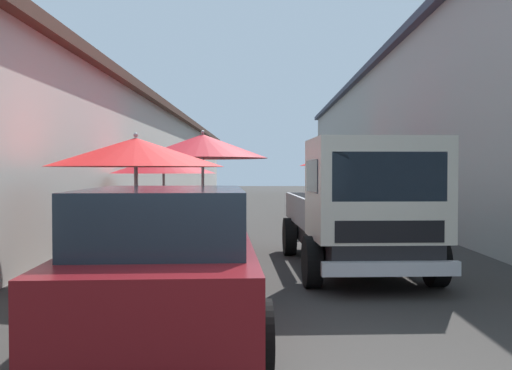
# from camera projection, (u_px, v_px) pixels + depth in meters

# --- Properties ---
(ground) EXTENTS (90.00, 90.00, 0.00)m
(ground) POSITION_uv_depth(u_px,v_px,m) (274.00, 224.00, 17.17)
(ground) COLOR #33302D
(building_left_whitewash) EXTENTS (49.80, 7.50, 4.11)m
(building_left_whitewash) POSITION_uv_depth(u_px,v_px,m) (57.00, 159.00, 19.46)
(building_left_whitewash) COLOR beige
(building_left_whitewash) RESTS_ON ground
(building_right_concrete) EXTENTS (49.80, 7.50, 5.88)m
(building_right_concrete) POSITION_uv_depth(u_px,v_px,m) (491.00, 133.00, 19.26)
(building_right_concrete) COLOR gray
(building_right_concrete) RESTS_ON ground
(fruit_stall_far_right) EXTENTS (2.46, 2.46, 2.08)m
(fruit_stall_far_right) POSITION_uv_depth(u_px,v_px,m) (163.00, 171.00, 13.12)
(fruit_stall_far_right) COLOR #9E9EA3
(fruit_stall_far_right) RESTS_ON ground
(fruit_stall_near_right) EXTENTS (2.66, 2.66, 2.20)m
(fruit_stall_near_right) POSITION_uv_depth(u_px,v_px,m) (135.00, 167.00, 8.42)
(fruit_stall_near_right) COLOR #9E9EA3
(fruit_stall_near_right) RESTS_ON ground
(fruit_stall_mid_lane) EXTENTS (2.65, 2.65, 2.37)m
(fruit_stall_mid_lane) POSITION_uv_depth(u_px,v_px,m) (368.00, 161.00, 15.42)
(fruit_stall_mid_lane) COLOR #9E9EA3
(fruit_stall_mid_lane) RESTS_ON ground
(fruit_stall_far_left) EXTENTS (2.57, 2.57, 2.42)m
(fruit_stall_far_left) POSITION_uv_depth(u_px,v_px,m) (203.00, 160.00, 11.02)
(fruit_stall_far_left) COLOR #9E9EA3
(fruit_stall_far_left) RESTS_ON ground
(fruit_stall_near_left) EXTENTS (2.56, 2.56, 2.33)m
(fruit_stall_near_left) POSITION_uv_depth(u_px,v_px,m) (335.00, 167.00, 20.42)
(fruit_stall_near_left) COLOR #9E9EA3
(fruit_stall_near_left) RESTS_ON ground
(hatchback_car) EXTENTS (4.02, 2.15, 1.45)m
(hatchback_car) POSITION_uv_depth(u_px,v_px,m) (167.00, 258.00, 5.71)
(hatchback_car) COLOR #600F14
(hatchback_car) RESTS_ON ground
(delivery_truck) EXTENTS (5.01, 2.18, 2.08)m
(delivery_truck) POSITION_uv_depth(u_px,v_px,m) (363.00, 210.00, 8.54)
(delivery_truck) COLOR black
(delivery_truck) RESTS_ON ground
(vendor_by_crates) EXTENTS (0.22, 0.63, 1.57)m
(vendor_by_crates) POSITION_uv_depth(u_px,v_px,m) (326.00, 205.00, 11.93)
(vendor_by_crates) COLOR #232328
(vendor_by_crates) RESTS_ON ground
(vendor_in_shade) EXTENTS (0.59, 0.36, 1.56)m
(vendor_in_shade) POSITION_uv_depth(u_px,v_px,m) (315.00, 200.00, 14.15)
(vendor_in_shade) COLOR #665B4C
(vendor_in_shade) RESTS_ON ground
(parked_scooter) EXTENTS (1.68, 0.49, 1.14)m
(parked_scooter) POSITION_uv_depth(u_px,v_px,m) (217.00, 210.00, 17.29)
(parked_scooter) COLOR black
(parked_scooter) RESTS_ON ground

